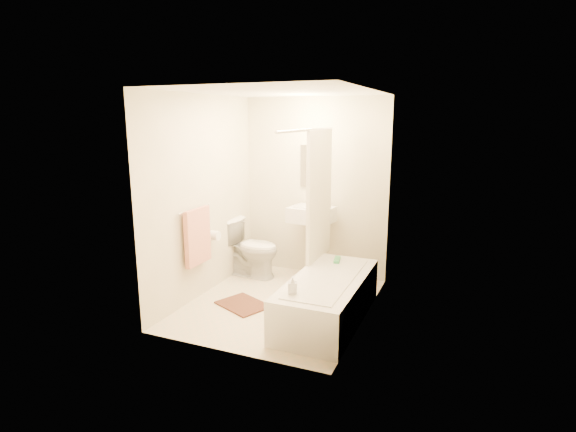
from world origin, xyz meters
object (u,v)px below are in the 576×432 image
at_px(toilet, 251,248).
at_px(bathtub, 328,299).
at_px(sink, 312,240).
at_px(bath_mat, 243,305).
at_px(soap_bottle, 293,285).

xyz_separation_m(toilet, bathtub, (1.39, -0.91, -0.16)).
height_order(toilet, sink, sink).
height_order(toilet, bath_mat, toilet).
bearing_deg(bath_mat, toilet, 111.56).
relative_size(bath_mat, soap_bottle, 3.17).
bearing_deg(bathtub, sink, 117.50).
bearing_deg(toilet, bathtub, -120.05).
bearing_deg(bathtub, soap_bottle, -108.17).
relative_size(sink, bathtub, 0.65).
distance_m(bath_mat, soap_bottle, 1.12).
xyz_separation_m(toilet, sink, (0.80, 0.21, 0.15)).
xyz_separation_m(bath_mat, soap_bottle, (0.83, -0.52, 0.54)).
bearing_deg(soap_bottle, toilet, 129.36).
bearing_deg(sink, bath_mat, -103.39).
distance_m(sink, bath_mat, 1.34).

